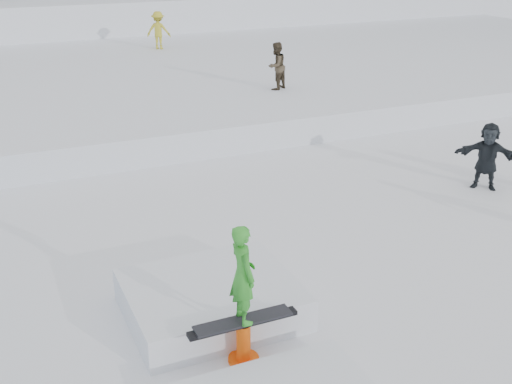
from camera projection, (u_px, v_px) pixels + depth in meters
name	position (u px, v px, depth m)	size (l,w,h in m)	color
ground	(277.00, 301.00, 10.52)	(120.00, 120.00, 0.00)	white
snow_berm	(43.00, 15.00, 35.42)	(60.00, 14.00, 2.40)	white
snow_midrise	(92.00, 81.00, 23.89)	(50.00, 18.00, 0.80)	white
walker_olive	(276.00, 66.00, 20.62)	(0.74, 0.57, 1.51)	#413526
walker_ygreen	(158.00, 30.00, 27.58)	(1.03, 0.59, 1.59)	gold
spectator_dark	(487.00, 156.00, 14.83)	(1.46, 0.46, 1.57)	black
jib_rail_feature	(228.00, 321.00, 9.44)	(2.60, 4.40, 2.11)	white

